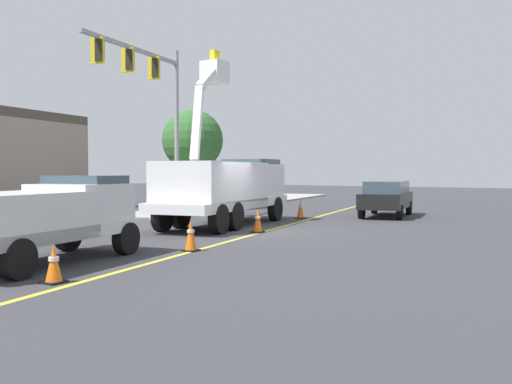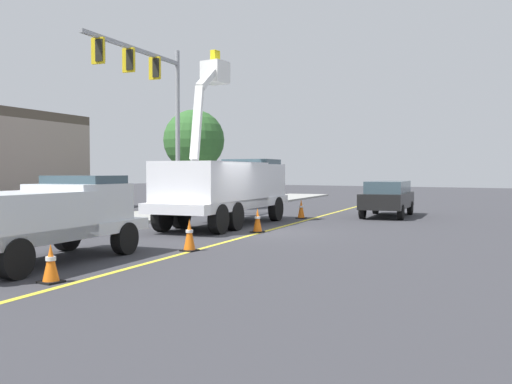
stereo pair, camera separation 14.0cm
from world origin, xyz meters
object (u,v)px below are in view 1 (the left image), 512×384
object	(u,v)px
traffic_cone_mid_rear	(258,221)
traffic_cone_mid_front	(191,235)
passing_minivan	(387,196)
utility_bucket_truck	(225,185)
service_pickup_truck	(45,216)
traffic_cone_trailing	(300,209)
traffic_cone_leading	(54,264)
traffic_signal_mast	(152,91)

from	to	relation	value
traffic_cone_mid_rear	traffic_cone_mid_front	bearing A→B (deg)	-169.10
passing_minivan	utility_bucket_truck	bearing A→B (deg)	152.77
passing_minivan	traffic_cone_mid_front	bearing A→B (deg)	177.84
utility_bucket_truck	service_pickup_truck	bearing A→B (deg)	-169.54
service_pickup_truck	passing_minivan	size ratio (longest dim) A/B	1.16
service_pickup_truck	traffic_cone_mid_front	bearing A→B (deg)	-25.21
traffic_cone_mid_front	traffic_cone_trailing	xyz separation A→B (m)	(10.96, 2.43, 0.01)
passing_minivan	traffic_cone_trailing	bearing A→B (deg)	136.96
service_pickup_truck	traffic_cone_leading	world-z (taller)	service_pickup_truck
traffic_cone_mid_front	traffic_signal_mast	bearing A→B (deg)	48.51
traffic_cone_leading	utility_bucket_truck	bearing A→B (deg)	19.30
utility_bucket_truck	traffic_cone_mid_front	size ratio (longest dim) A/B	9.73
traffic_cone_leading	traffic_cone_mid_front	size ratio (longest dim) A/B	0.87
traffic_cone_trailing	traffic_signal_mast	size ratio (longest dim) A/B	0.11
traffic_cone_mid_rear	passing_minivan	bearing A→B (deg)	-9.13
traffic_cone_leading	traffic_cone_trailing	distance (m)	16.08
traffic_cone_mid_rear	traffic_cone_trailing	world-z (taller)	traffic_cone_trailing
traffic_cone_leading	traffic_cone_mid_rear	xyz separation A→B (m)	(9.77, 1.47, 0.05)
service_pickup_truck	traffic_cone_leading	distance (m)	2.67
utility_bucket_truck	traffic_cone_leading	xyz separation A→B (m)	(-11.28, -3.95, -1.24)
traffic_cone_mid_front	traffic_signal_mast	world-z (taller)	traffic_signal_mast
utility_bucket_truck	traffic_cone_leading	distance (m)	12.02
traffic_cone_mid_front	utility_bucket_truck	bearing A→B (deg)	28.04
passing_minivan	traffic_cone_mid_rear	xyz separation A→B (m)	(-9.21, 1.48, -0.55)
traffic_cone_mid_front	passing_minivan	bearing A→B (deg)	-2.16
utility_bucket_truck	traffic_cone_trailing	bearing A→B (deg)	-12.43
traffic_signal_mast	traffic_cone_mid_rear	bearing A→B (deg)	-105.64
service_pickup_truck	traffic_cone_leading	size ratio (longest dim) A/B	7.70
traffic_cone_leading	traffic_cone_mid_front	world-z (taller)	traffic_cone_mid_front
traffic_cone_mid_front	traffic_cone_mid_rear	size ratio (longest dim) A/B	1.02
service_pickup_truck	passing_minivan	xyz separation A→B (m)	(17.55, -2.14, -0.15)
service_pickup_truck	passing_minivan	world-z (taller)	service_pickup_truck
service_pickup_truck	traffic_signal_mast	distance (m)	12.76
service_pickup_truck	traffic_cone_mid_front	world-z (taller)	service_pickup_truck
utility_bucket_truck	traffic_cone_trailing	xyz separation A→B (m)	(4.52, -1.00, -1.18)
traffic_cone_mid_front	traffic_cone_trailing	size ratio (longest dim) A/B	0.99
utility_bucket_truck	traffic_cone_mid_front	distance (m)	7.39
traffic_cone_leading	traffic_cone_trailing	xyz separation A→B (m)	(15.80, 2.96, 0.06)
passing_minivan	traffic_cone_leading	size ratio (longest dim) A/B	6.62
utility_bucket_truck	passing_minivan	size ratio (longest dim) A/B	1.68
passing_minivan	traffic_signal_mast	distance (m)	12.00
traffic_signal_mast	traffic_cone_mid_front	bearing A→B (deg)	-131.49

